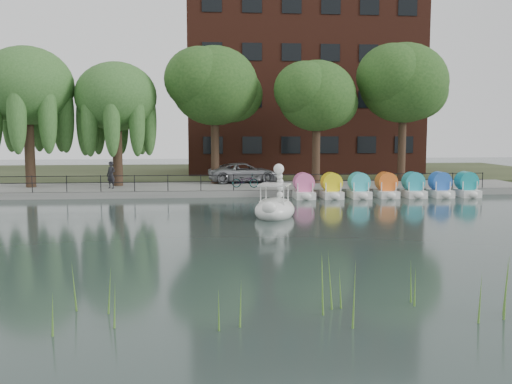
{
  "coord_description": "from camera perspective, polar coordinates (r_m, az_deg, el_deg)",
  "views": [
    {
      "loc": [
        -1.96,
        -21.59,
        4.12
      ],
      "look_at": [
        0.5,
        4.0,
        1.3
      ],
      "focal_mm": 40.0,
      "sensor_mm": 36.0,
      "label": 1
    }
  ],
  "objects": [
    {
      "name": "pedestrian",
      "position": [
        37.29,
        -14.3,
        1.86
      ],
      "size": [
        0.86,
        0.79,
        1.98
      ],
      "primitive_type": "imported",
      "rotation": [
        0.0,
        0.0,
        5.71
      ],
      "color": "black",
      "rests_on": "promenade"
    },
    {
      "name": "swan_boat",
      "position": [
        27.02,
        1.91,
        -1.35
      ],
      "size": [
        2.67,
        3.35,
        2.47
      ],
      "rotation": [
        0.0,
        0.0,
        -0.33
      ],
      "color": "white",
      "rests_on": "ground_plane"
    },
    {
      "name": "kerb",
      "position": [
        34.91,
        -2.24,
        -0.19
      ],
      "size": [
        40.0,
        0.25,
        0.4
      ],
      "primitive_type": "cube",
      "color": "gray",
      "rests_on": "ground_plane"
    },
    {
      "name": "willow_mid",
      "position": [
        39.04,
        -13.82,
        9.2
      ],
      "size": [
        5.32,
        5.32,
        8.15
      ],
      "color": "#473323",
      "rests_on": "promenade"
    },
    {
      "name": "ground_plane",
      "position": [
        22.06,
        -0.3,
        -4.5
      ],
      "size": [
        120.0,
        120.0,
        0.0
      ],
      "primitive_type": "plane",
      "color": "#374A45"
    },
    {
      "name": "railing",
      "position": [
        35.02,
        -2.26,
        1.38
      ],
      "size": [
        32.0,
        0.05,
        1.0
      ],
      "color": "black",
      "rests_on": "promenade"
    },
    {
      "name": "reed_bank",
      "position": [
        13.2,
        12.35,
        -9.35
      ],
      "size": [
        24.0,
        2.4,
        1.2
      ],
      "color": "#669938",
      "rests_on": "ground_plane"
    },
    {
      "name": "willow_left",
      "position": [
        39.75,
        -21.94,
        9.78
      ],
      "size": [
        5.88,
        5.88,
        9.01
      ],
      "color": "#473323",
      "rests_on": "promenade"
    },
    {
      "name": "land_strip",
      "position": [
        51.77,
        -3.31,
        1.88
      ],
      "size": [
        60.0,
        22.0,
        0.36
      ],
      "primitive_type": "cube",
      "color": "#47512D",
      "rests_on": "ground_plane"
    },
    {
      "name": "bicycle",
      "position": [
        36.7,
        -1.09,
        1.22
      ],
      "size": [
        0.96,
        1.81,
        1.0
      ],
      "primitive_type": "imported",
      "rotation": [
        0.0,
        0.0,
        1.35
      ],
      "color": "gray",
      "rests_on": "promenade"
    },
    {
      "name": "promenade",
      "position": [
        37.84,
        -2.49,
        0.31
      ],
      "size": [
        40.0,
        6.0,
        0.4
      ],
      "primitive_type": "cube",
      "color": "gray",
      "rests_on": "ground_plane"
    },
    {
      "name": "broadleaf_center",
      "position": [
        39.71,
        -4.16,
        10.49
      ],
      "size": [
        6.0,
        6.0,
        9.25
      ],
      "color": "#473323",
      "rests_on": "promenade"
    },
    {
      "name": "pedal_boat_row",
      "position": [
        35.62,
        12.9,
        0.44
      ],
      "size": [
        11.35,
        1.7,
        1.4
      ],
      "color": "white",
      "rests_on": "ground_plane"
    },
    {
      "name": "broadleaf_right",
      "position": [
        39.95,
        6.09,
        9.48
      ],
      "size": [
        5.4,
        5.4,
        8.32
      ],
      "color": "#473323",
      "rests_on": "promenade"
    },
    {
      "name": "minivan",
      "position": [
        40.26,
        -1.19,
        2.09
      ],
      "size": [
        3.48,
        6.07,
        1.6
      ],
      "primitive_type": "imported",
      "rotation": [
        0.0,
        0.0,
        1.72
      ],
      "color": "gray",
      "rests_on": "promenade"
    },
    {
      "name": "apartment_building",
      "position": [
        52.59,
        4.44,
        11.96
      ],
      "size": [
        20.0,
        10.07,
        18.0
      ],
      "color": "#4C1E16",
      "rests_on": "land_strip"
    },
    {
      "name": "broadleaf_far",
      "position": [
        42.74,
        14.55,
        10.46
      ],
      "size": [
        6.3,
        6.3,
        9.71
      ],
      "color": "#473323",
      "rests_on": "promenade"
    }
  ]
}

